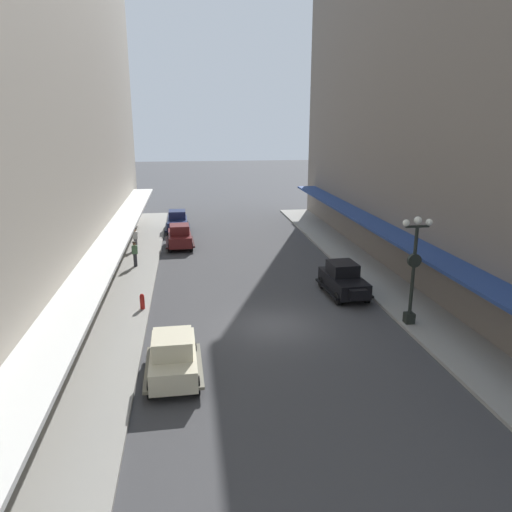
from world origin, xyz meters
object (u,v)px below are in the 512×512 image
at_px(pedestrian_0, 135,254).
at_px(pedestrian_1, 135,239).
at_px(parked_car_1, 180,236).
at_px(parked_car_3, 177,221).
at_px(fire_hydrant, 142,301).
at_px(parked_car_2, 173,355).
at_px(lamp_post_with_clock, 414,266).
at_px(parked_car_0, 343,279).

distance_m(pedestrian_0, pedestrian_1, 4.29).
relative_size(parked_car_1, parked_car_3, 1.01).
height_order(parked_car_3, fire_hydrant, parked_car_3).
distance_m(parked_car_1, fire_hydrant, 13.13).
bearing_deg(parked_car_2, parked_car_1, 89.92).
bearing_deg(parked_car_1, pedestrian_0, -119.00).
xyz_separation_m(parked_car_2, lamp_post_with_clock, (11.01, 3.37, 2.04)).
xyz_separation_m(parked_car_1, fire_hydrant, (-1.77, -13.01, -0.38)).
relative_size(lamp_post_with_clock, pedestrian_1, 3.09).
relative_size(fire_hydrant, pedestrian_1, 0.49).
bearing_deg(parked_car_3, pedestrian_1, -114.13).
distance_m(parked_car_0, pedestrian_0, 13.87).
xyz_separation_m(pedestrian_0, pedestrian_1, (-0.38, 4.27, 0.00)).
bearing_deg(parked_car_3, parked_car_1, -87.48).
xyz_separation_m(parked_car_2, pedestrian_1, (-3.21, 19.09, 0.07)).
height_order(parked_car_0, parked_car_3, same).
bearing_deg(parked_car_3, parked_car_2, -89.50).
xyz_separation_m(parked_car_2, parked_car_3, (-0.23, 25.76, 0.00)).
bearing_deg(parked_car_3, parked_car_0, -62.06).
relative_size(parked_car_1, pedestrian_0, 2.58).
distance_m(parked_car_1, pedestrian_1, 3.36).
distance_m(lamp_post_with_clock, fire_hydrant, 13.47).
height_order(lamp_post_with_clock, pedestrian_1, lamp_post_with_clock).
distance_m(fire_hydrant, pedestrian_1, 12.21).
bearing_deg(fire_hydrant, pedestrian_0, 97.92).
relative_size(parked_car_1, fire_hydrant, 5.25).
xyz_separation_m(lamp_post_with_clock, pedestrian_1, (-14.22, 15.72, -1.97)).
distance_m(lamp_post_with_clock, pedestrian_1, 21.29).
bearing_deg(fire_hydrant, pedestrian_1, 96.91).
bearing_deg(pedestrian_1, pedestrian_0, -84.97).
bearing_deg(fire_hydrant, parked_car_0, 5.10).
distance_m(parked_car_2, fire_hydrant, 7.20).
bearing_deg(lamp_post_with_clock, pedestrian_0, 140.40).
relative_size(parked_car_0, parked_car_1, 1.00).
relative_size(parked_car_2, lamp_post_with_clock, 0.83).
distance_m(parked_car_0, fire_hydrant, 11.01).
distance_m(parked_car_3, pedestrian_1, 7.30).
bearing_deg(parked_car_1, parked_car_0, -52.63).
distance_m(parked_car_3, lamp_post_with_clock, 25.13).
relative_size(parked_car_0, fire_hydrant, 5.27).
bearing_deg(pedestrian_1, parked_car_2, -80.45).
bearing_deg(fire_hydrant, parked_car_2, -75.97).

